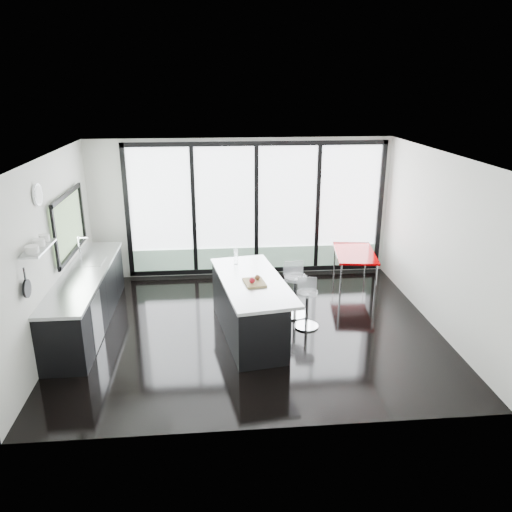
{
  "coord_description": "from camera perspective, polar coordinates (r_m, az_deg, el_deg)",
  "views": [
    {
      "loc": [
        -0.58,
        -7.28,
        3.81
      ],
      "look_at": [
        0.1,
        0.3,
        1.15
      ],
      "focal_mm": 35.0,
      "sensor_mm": 36.0,
      "label": 1
    }
  ],
  "objects": [
    {
      "name": "red_table",
      "position": [
        9.96,
        11.13,
        -1.46
      ],
      "size": [
        0.92,
        1.39,
        0.7
      ],
      "primitive_type": "cube",
      "rotation": [
        0.0,
        0.0,
        -0.14
      ],
      "color": "#A50001",
      "rests_on": "floor"
    },
    {
      "name": "floor",
      "position": [
        8.23,
        -0.51,
        -8.29
      ],
      "size": [
        6.0,
        5.0,
        0.0
      ],
      "primitive_type": "cube",
      "color": "black",
      "rests_on": "ground"
    },
    {
      "name": "bar_stool_near",
      "position": [
        8.19,
        5.82,
        -6.07
      ],
      "size": [
        0.45,
        0.45,
        0.63
      ],
      "primitive_type": "cylinder",
      "rotation": [
        0.0,
        0.0,
        -0.15
      ],
      "color": "silver",
      "rests_on": "floor"
    },
    {
      "name": "wall_front",
      "position": [
        5.38,
        1.64,
        -7.33
      ],
      "size": [
        6.0,
        0.0,
        2.8
      ],
      "primitive_type": "cube",
      "color": "silver",
      "rests_on": "ground"
    },
    {
      "name": "wall_back",
      "position": [
        10.1,
        -0.14,
        4.71
      ],
      "size": [
        6.0,
        0.09,
        2.8
      ],
      "color": "silver",
      "rests_on": "ground"
    },
    {
      "name": "wall_left",
      "position": [
        8.23,
        -21.84,
        2.01
      ],
      "size": [
        0.26,
        5.0,
        2.8
      ],
      "color": "silver",
      "rests_on": "ground"
    },
    {
      "name": "wall_right",
      "position": [
        8.46,
        20.16,
        1.51
      ],
      "size": [
        0.0,
        5.0,
        2.8
      ],
      "primitive_type": "cube",
      "color": "silver",
      "rests_on": "ground"
    },
    {
      "name": "counter_cabinets",
      "position": [
        8.63,
        -18.8,
        -4.64
      ],
      "size": [
        0.69,
        3.24,
        1.36
      ],
      "color": "black",
      "rests_on": "floor"
    },
    {
      "name": "bar_stool_far",
      "position": [
        8.55,
        4.5,
        -4.55
      ],
      "size": [
        0.5,
        0.5,
        0.72
      ],
      "primitive_type": "cylinder",
      "rotation": [
        0.0,
        0.0,
        0.11
      ],
      "color": "silver",
      "rests_on": "floor"
    },
    {
      "name": "ceiling",
      "position": [
        7.37,
        -0.58,
        11.4
      ],
      "size": [
        6.0,
        5.0,
        0.0
      ],
      "primitive_type": "cube",
      "color": "white",
      "rests_on": "wall_back"
    },
    {
      "name": "island",
      "position": [
        7.89,
        -0.96,
        -5.8
      ],
      "size": [
        1.28,
        2.36,
        1.19
      ],
      "color": "black",
      "rests_on": "floor"
    }
  ]
}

